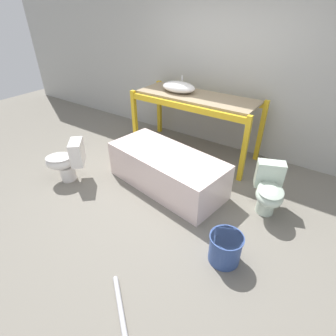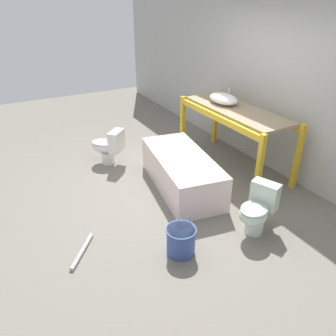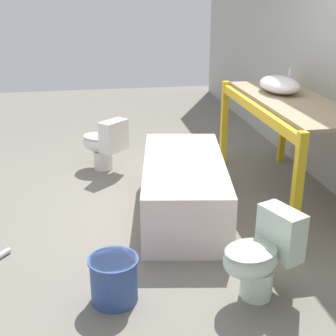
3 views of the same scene
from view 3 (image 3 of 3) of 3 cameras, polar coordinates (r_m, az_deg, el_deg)
ground_plane at (r=4.47m, az=-0.16°, el=-5.82°), size 12.00×12.00×0.00m
shelving_rack at (r=4.72m, az=14.91°, el=6.34°), size 2.09×0.82×1.02m
sink_basin at (r=4.95m, az=13.44°, el=9.87°), size 0.58×0.37×0.25m
bathtub_main at (r=4.40m, az=1.95°, el=-1.88°), size 1.80×1.01×0.53m
toilet_near at (r=3.31m, az=11.26°, el=-10.37°), size 0.51×0.63×0.62m
toilet_far at (r=5.53m, az=-7.84°, el=3.02°), size 0.63×0.61×0.62m
bucket_white at (r=3.30m, az=-6.60°, el=-13.24°), size 0.35×0.35×0.33m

